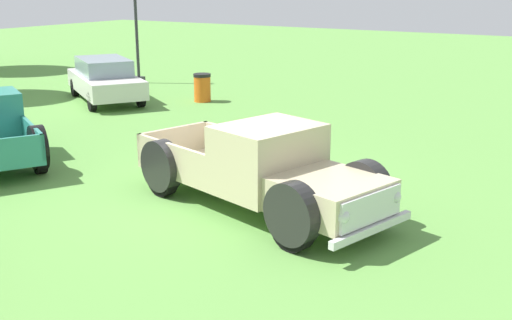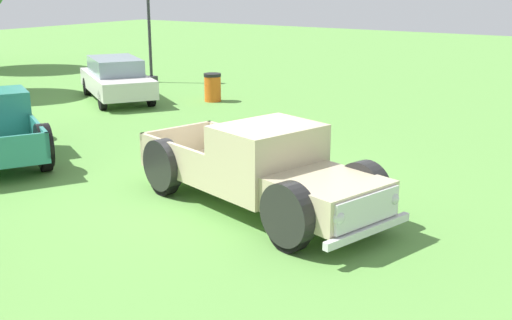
% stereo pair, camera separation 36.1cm
% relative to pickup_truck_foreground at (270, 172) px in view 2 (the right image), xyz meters
% --- Properties ---
extents(ground_plane, '(80.00, 80.00, 0.00)m').
position_rel_pickup_truck_foreground_xyz_m(ground_plane, '(0.51, 1.29, -0.76)').
color(ground_plane, '#5B9342').
extents(pickup_truck_foreground, '(3.23, 5.50, 1.59)m').
position_rel_pickup_truck_foreground_xyz_m(pickup_truck_foreground, '(0.00, 0.00, 0.00)').
color(pickup_truck_foreground, '#C6B793').
rests_on(pickup_truck_foreground, ground_plane).
extents(sedan_distant_b, '(3.83, 4.59, 1.44)m').
position_rel_pickup_truck_foreground_xyz_m(sedan_distant_b, '(6.36, 10.21, -0.00)').
color(sedan_distant_b, silver).
rests_on(sedan_distant_b, ground_plane).
extents(lamp_post_near, '(0.36, 0.36, 3.98)m').
position_rel_pickup_truck_foreground_xyz_m(lamp_post_near, '(9.93, 11.91, 1.33)').
color(lamp_post_near, '#2D2D33').
rests_on(lamp_post_near, ground_plane).
extents(trash_can, '(0.59, 0.59, 0.95)m').
position_rel_pickup_truck_foreground_xyz_m(trash_can, '(8.01, 7.36, -0.28)').
color(trash_can, orange).
rests_on(trash_can, ground_plane).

